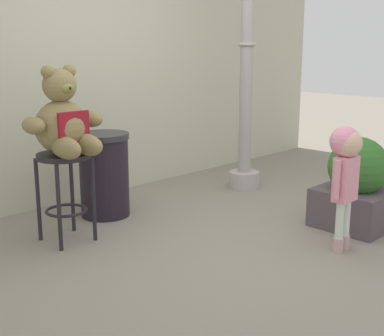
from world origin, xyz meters
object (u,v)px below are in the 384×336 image
(bar_stool_with_teddy, at_px, (65,178))
(child_walking, at_px, (346,162))
(lamppost, at_px, (246,93))
(planter_with_shrub, at_px, (357,186))
(teddy_bear, at_px, (64,122))
(trash_bin, at_px, (104,175))

(bar_stool_with_teddy, distance_m, child_walking, 2.16)
(bar_stool_with_teddy, relative_size, child_walking, 0.75)
(lamppost, bearing_deg, planter_with_shrub, -101.07)
(teddy_bear, relative_size, trash_bin, 0.89)
(bar_stool_with_teddy, distance_m, trash_bin, 0.69)
(bar_stool_with_teddy, relative_size, planter_with_shrub, 0.91)
(bar_stool_with_teddy, relative_size, lamppost, 0.27)
(bar_stool_with_teddy, xyz_separation_m, lamppost, (2.25, 0.03, 0.52))
(child_walking, height_order, trash_bin, child_walking)
(child_walking, relative_size, trash_bin, 1.25)
(trash_bin, bearing_deg, teddy_bear, -149.88)
(child_walking, height_order, planter_with_shrub, child_walking)
(teddy_bear, relative_size, lamppost, 0.26)
(trash_bin, bearing_deg, planter_with_shrub, -52.45)
(bar_stool_with_teddy, distance_m, planter_with_shrub, 2.44)
(bar_stool_with_teddy, relative_size, teddy_bear, 1.05)
(teddy_bear, distance_m, trash_bin, 0.90)
(lamppost, bearing_deg, teddy_bear, -178.33)
(teddy_bear, bearing_deg, planter_with_shrub, -36.02)
(lamppost, relative_size, planter_with_shrub, 3.39)
(teddy_bear, relative_size, child_walking, 0.71)
(trash_bin, xyz_separation_m, lamppost, (1.65, -0.28, 0.65))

